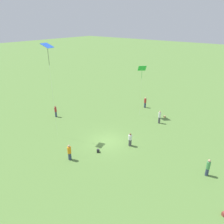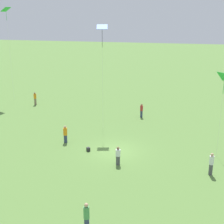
{
  "view_description": "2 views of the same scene",
  "coord_description": "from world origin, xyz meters",
  "px_view_note": "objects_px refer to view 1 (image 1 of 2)",
  "views": [
    {
      "loc": [
        17.04,
        14.48,
        13.43
      ],
      "look_at": [
        -0.29,
        0.51,
        3.84
      ],
      "focal_mm": 35.0,
      "sensor_mm": 36.0,
      "label": 1
    },
    {
      "loc": [
        -6.48,
        25.47,
        11.85
      ],
      "look_at": [
        0.4,
        -0.47,
        3.56
      ],
      "focal_mm": 50.0,
      "sensor_mm": 36.0,
      "label": 2
    }
  ],
  "objects_px": {
    "kite_2": "(48,49)",
    "person_1": "(130,140)",
    "person_6": "(208,168)",
    "kite_3": "(142,69)",
    "person_5": "(69,152)",
    "person_0": "(56,111)",
    "picnic_bag_0": "(98,151)",
    "person_2": "(145,102)",
    "picnic_bag_2": "(165,117)",
    "picnic_bag_1": "(224,214)",
    "person_4": "(159,117)"
  },
  "relations": [
    {
      "from": "person_5",
      "to": "picnic_bag_0",
      "type": "relative_size",
      "value": 4.48
    },
    {
      "from": "picnic_bag_1",
      "to": "person_1",
      "type": "bearing_deg",
      "value": -108.31
    },
    {
      "from": "person_5",
      "to": "picnic_bag_1",
      "type": "bearing_deg",
      "value": 147.89
    },
    {
      "from": "person_2",
      "to": "picnic_bag_1",
      "type": "distance_m",
      "value": 21.49
    },
    {
      "from": "person_1",
      "to": "kite_2",
      "type": "xyz_separation_m",
      "value": [
        3.76,
        -8.34,
        9.67
      ]
    },
    {
      "from": "picnic_bag_0",
      "to": "kite_3",
      "type": "bearing_deg",
      "value": -170.88
    },
    {
      "from": "person_1",
      "to": "picnic_bag_1",
      "type": "bearing_deg",
      "value": -125.8
    },
    {
      "from": "person_1",
      "to": "person_4",
      "type": "bearing_deg",
      "value": -16.09
    },
    {
      "from": "person_0",
      "to": "person_5",
      "type": "height_order",
      "value": "person_5"
    },
    {
      "from": "picnic_bag_2",
      "to": "person_2",
      "type": "bearing_deg",
      "value": -109.5
    },
    {
      "from": "person_0",
      "to": "person_5",
      "type": "relative_size",
      "value": 0.99
    },
    {
      "from": "person_6",
      "to": "kite_3",
      "type": "relative_size",
      "value": 0.23
    },
    {
      "from": "kite_3",
      "to": "picnic_bag_2",
      "type": "distance_m",
      "value": 7.74
    },
    {
      "from": "picnic_bag_0",
      "to": "person_6",
      "type": "bearing_deg",
      "value": 108.6
    },
    {
      "from": "person_0",
      "to": "person_6",
      "type": "relative_size",
      "value": 0.99
    },
    {
      "from": "kite_3",
      "to": "picnic_bag_1",
      "type": "xyz_separation_m",
      "value": [
        11.6,
        14.65,
        -6.76
      ]
    },
    {
      "from": "picnic_bag_0",
      "to": "picnic_bag_2",
      "type": "xyz_separation_m",
      "value": [
        -12.91,
        1.49,
        -0.06
      ]
    },
    {
      "from": "person_1",
      "to": "person_6",
      "type": "height_order",
      "value": "person_6"
    },
    {
      "from": "person_1",
      "to": "kite_2",
      "type": "height_order",
      "value": "kite_2"
    },
    {
      "from": "kite_2",
      "to": "person_1",
      "type": "bearing_deg",
      "value": -35.91
    },
    {
      "from": "person_2",
      "to": "kite_2",
      "type": "height_order",
      "value": "kite_2"
    },
    {
      "from": "kite_2",
      "to": "person_0",
      "type": "bearing_deg",
      "value": 83.31
    },
    {
      "from": "person_4",
      "to": "picnic_bag_2",
      "type": "height_order",
      "value": "person_4"
    },
    {
      "from": "person_0",
      "to": "person_2",
      "type": "bearing_deg",
      "value": -45.55
    },
    {
      "from": "person_4",
      "to": "kite_2",
      "type": "height_order",
      "value": "kite_2"
    },
    {
      "from": "person_5",
      "to": "picnic_bag_0",
      "type": "height_order",
      "value": "person_5"
    },
    {
      "from": "picnic_bag_1",
      "to": "picnic_bag_2",
      "type": "xyz_separation_m",
      "value": [
        -13.24,
        -11.35,
        -0.05
      ]
    },
    {
      "from": "person_0",
      "to": "kite_3",
      "type": "bearing_deg",
      "value": -57.78
    },
    {
      "from": "person_6",
      "to": "kite_2",
      "type": "distance_m",
      "value": 19.74
    },
    {
      "from": "person_0",
      "to": "kite_3",
      "type": "xyz_separation_m",
      "value": [
        -8.27,
        9.3,
        6.05
      ]
    },
    {
      "from": "person_1",
      "to": "picnic_bag_1",
      "type": "xyz_separation_m",
      "value": [
        3.61,
        10.9,
        -0.63
      ]
    },
    {
      "from": "person_6",
      "to": "picnic_bag_0",
      "type": "xyz_separation_m",
      "value": [
        3.5,
        -10.4,
        -0.7
      ]
    },
    {
      "from": "kite_3",
      "to": "person_5",
      "type": "bearing_deg",
      "value": 93.26
    },
    {
      "from": "person_5",
      "to": "picnic_bag_1",
      "type": "xyz_separation_m",
      "value": [
        -2.48,
        14.21,
        -0.7
      ]
    },
    {
      "from": "person_0",
      "to": "picnic_bag_2",
      "type": "bearing_deg",
      "value": -61.24
    },
    {
      "from": "person_1",
      "to": "person_6",
      "type": "relative_size",
      "value": 0.92
    },
    {
      "from": "person_5",
      "to": "picnic_bag_2",
      "type": "height_order",
      "value": "person_5"
    },
    {
      "from": "person_2",
      "to": "picnic_bag_2",
      "type": "relative_size",
      "value": 6.25
    },
    {
      "from": "person_1",
      "to": "person_4",
      "type": "distance_m",
      "value": 7.37
    },
    {
      "from": "person_0",
      "to": "picnic_bag_0",
      "type": "distance_m",
      "value": 11.53
    },
    {
      "from": "person_1",
      "to": "person_4",
      "type": "xyz_separation_m",
      "value": [
        -7.37,
        -0.18,
        0.13
      ]
    },
    {
      "from": "person_1",
      "to": "person_6",
      "type": "bearing_deg",
      "value": -105.97
    },
    {
      "from": "picnic_bag_2",
      "to": "person_4",
      "type": "bearing_deg",
      "value": 6.8
    },
    {
      "from": "person_2",
      "to": "person_5",
      "type": "relative_size",
      "value": 1.01
    },
    {
      "from": "person_0",
      "to": "person_2",
      "type": "xyz_separation_m",
      "value": [
        -11.42,
        8.33,
        0.0
      ]
    },
    {
      "from": "person_0",
      "to": "picnic_bag_0",
      "type": "xyz_separation_m",
      "value": [
        3.0,
        11.11,
        -0.7
      ]
    },
    {
      "from": "picnic_bag_1",
      "to": "person_4",
      "type": "bearing_deg",
      "value": -134.74
    },
    {
      "from": "person_5",
      "to": "person_6",
      "type": "bearing_deg",
      "value": 166.2
    },
    {
      "from": "person_0",
      "to": "person_1",
      "type": "bearing_deg",
      "value": -98.22
    },
    {
      "from": "person_0",
      "to": "kite_3",
      "type": "relative_size",
      "value": 0.23
    }
  ]
}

